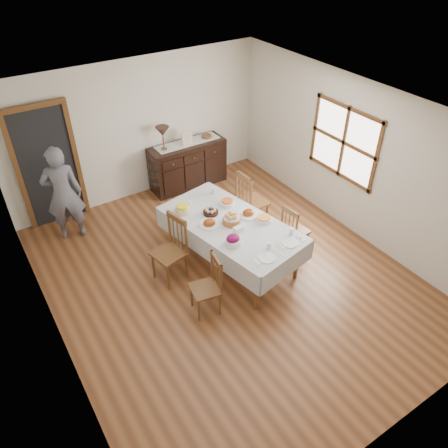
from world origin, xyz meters
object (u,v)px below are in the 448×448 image
sideboard (188,165)px  person (62,191)px  table_lamp (163,132)px  chair_right_far (250,200)px  chair_left_near (208,285)px  dining_table (231,228)px  chair_right_near (293,229)px  chair_left_far (171,249)px

sideboard → person: 2.58m
person → table_lamp: bearing=-154.1°
chair_right_far → sideboard: chair_right_far is taller
sideboard → table_lamp: 0.94m
chair_right_far → sideboard: size_ratio=0.72×
chair_left_near → person: (-1.09, 2.75, 0.44)m
dining_table → sideboard: bearing=65.0°
chair_right_far → person: (-2.72, 1.46, 0.34)m
chair_right_far → table_lamp: table_lamp is taller
chair_right_near → table_lamp: 3.04m
table_lamp → sideboard: bearing=-2.7°
chair_left_far → sideboard: 2.71m
person → table_lamp: person is taller
chair_right_near → chair_left_near: bearing=95.7°
chair_left_far → sideboard: chair_left_far is taller
chair_right_near → person: (-2.90, 2.40, 0.45)m
table_lamp → chair_right_near: bearing=-72.9°
sideboard → table_lamp: size_ratio=3.31×
chair_left_far → person: bearing=-164.4°
chair_left_far → chair_right_near: chair_left_far is taller
chair_right_near → chair_right_far: size_ratio=0.81×
chair_left_far → chair_right_near: (1.91, -0.54, -0.08)m
chair_left_far → chair_right_near: 1.99m
dining_table → sideboard: 2.54m
chair_left_far → chair_right_near: size_ratio=1.18×
chair_left_near → sideboard: sideboard is taller
dining_table → chair_right_near: size_ratio=2.73×
chair_right_near → chair_right_far: chair_right_far is taller
chair_left_near → chair_right_far: chair_right_far is taller
chair_left_near → person: bearing=-148.7°
chair_left_far → chair_left_near: bearing=-6.1°
dining_table → chair_right_far: size_ratio=2.21×
sideboard → chair_left_near: bearing=-114.5°
chair_right_near → sideboard: bearing=2.7°
dining_table → table_lamp: 2.55m
chair_right_near → person: 3.79m
chair_right_near → table_lamp: table_lamp is taller
chair_left_near → chair_right_far: size_ratio=0.83×
dining_table → person: 2.83m
chair_right_far → person: bearing=59.6°
chair_right_near → sideboard: size_ratio=0.58×
dining_table → sideboard: size_ratio=1.60×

